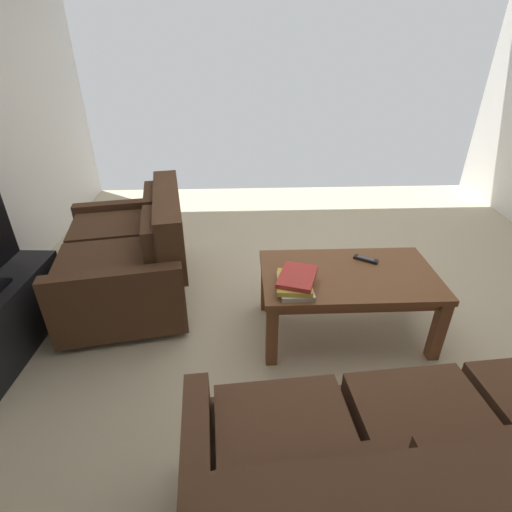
# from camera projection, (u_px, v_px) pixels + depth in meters

# --- Properties ---
(ground_plane) EXTENTS (4.89, 5.21, 0.01)m
(ground_plane) POSITION_uv_depth(u_px,v_px,m) (319.00, 308.00, 2.96)
(ground_plane) COLOR beige
(sofa_main) EXTENTS (1.92, 0.93, 0.88)m
(sofa_main) POSITION_uv_depth(u_px,v_px,m) (443.00, 485.00, 1.43)
(sofa_main) COLOR black
(sofa_main) RESTS_ON ground
(loveseat_near) EXTENTS (1.06, 1.37, 0.82)m
(loveseat_near) POSITION_uv_depth(u_px,v_px,m) (133.00, 255.00, 2.95)
(loveseat_near) COLOR black
(loveseat_near) RESTS_ON ground
(coffee_table) EXTENTS (1.11, 0.65, 0.47)m
(coffee_table) POSITION_uv_depth(u_px,v_px,m) (348.00, 282.00, 2.53)
(coffee_table) COLOR brown
(coffee_table) RESTS_ON ground
(book_stack) EXTENTS (0.28, 0.33, 0.09)m
(book_stack) POSITION_uv_depth(u_px,v_px,m) (296.00, 282.00, 2.34)
(book_stack) COLOR silver
(book_stack) RESTS_ON coffee_table
(tv_remote) EXTENTS (0.16, 0.12, 0.02)m
(tv_remote) POSITION_uv_depth(u_px,v_px,m) (366.00, 259.00, 2.63)
(tv_remote) COLOR black
(tv_remote) RESTS_ON coffee_table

